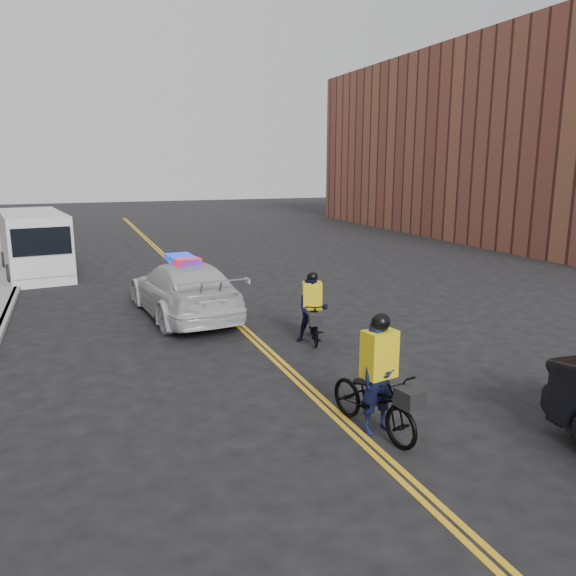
# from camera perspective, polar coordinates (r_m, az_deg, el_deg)

# --- Properties ---
(ground) EXTENTS (120.00, 120.00, 0.00)m
(ground) POSITION_cam_1_polar(r_m,az_deg,el_deg) (11.75, 0.61, -8.93)
(ground) COLOR black
(ground) RESTS_ON ground
(center_line_left) EXTENTS (0.10, 60.00, 0.01)m
(center_line_left) POSITION_cam_1_polar(r_m,az_deg,el_deg) (19.08, -8.53, -0.68)
(center_line_left) COLOR gold
(center_line_left) RESTS_ON ground
(center_line_right) EXTENTS (0.10, 60.00, 0.01)m
(center_line_right) POSITION_cam_1_polar(r_m,az_deg,el_deg) (19.12, -8.06, -0.64)
(center_line_right) COLOR gold
(center_line_right) RESTS_ON ground
(curb) EXTENTS (0.20, 60.00, 0.15)m
(curb) POSITION_cam_1_polar(r_m,az_deg,el_deg) (18.75, -26.47, -1.88)
(curb) COLOR gray
(curb) RESTS_ON ground
(building_across) EXTENTS (12.00, 30.00, 11.00)m
(building_across) POSITION_cam_1_polar(r_m,az_deg,el_deg) (38.39, 22.29, 13.31)
(building_across) COLOR brown
(building_across) RESTS_ON ground
(police_cruiser) EXTENTS (2.72, 5.66, 1.75)m
(police_cruiser) POSITION_cam_1_polar(r_m,az_deg,el_deg) (16.34, -10.54, -0.10)
(police_cruiser) COLOR silver
(police_cruiser) RESTS_ON ground
(cargo_van) EXTENTS (2.95, 6.14, 2.47)m
(cargo_van) POSITION_cam_1_polar(r_m,az_deg,el_deg) (24.26, -24.32, 4.02)
(cargo_van) COLOR silver
(cargo_van) RESTS_ON ground
(cyclist_near) EXTENTS (1.08, 2.14, 2.00)m
(cyclist_near) POSITION_cam_1_polar(r_m,az_deg,el_deg) (9.34, 9.17, -10.28)
(cyclist_near) COLOR black
(cyclist_near) RESTS_ON ground
(cyclist_far) EXTENTS (0.98, 1.80, 1.76)m
(cyclist_far) POSITION_cam_1_polar(r_m,az_deg,el_deg) (13.79, 2.45, -2.68)
(cyclist_far) COLOR black
(cyclist_far) RESTS_ON ground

